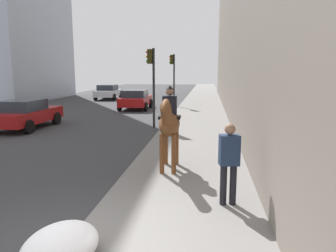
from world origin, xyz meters
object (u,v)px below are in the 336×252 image
at_px(car_near_lane, 108,92).
at_px(traffic_light_far_curb, 173,72).
at_px(car_far_lane, 25,114).
at_px(traffic_light_near_curb, 152,75).
at_px(pedestrian_greeting, 229,159).
at_px(car_mid_lane, 136,99).
at_px(mounted_horse_near, 169,123).

bearing_deg(car_near_lane, traffic_light_far_curb, -130.53).
height_order(car_far_lane, traffic_light_near_curb, traffic_light_near_curb).
distance_m(pedestrian_greeting, car_near_lane, 26.51).
distance_m(car_near_lane, car_far_lane, 16.13).
distance_m(car_mid_lane, traffic_light_near_curb, 8.06).
xyz_separation_m(pedestrian_greeting, car_near_lane, (24.46, 10.23, -0.35)).
relative_size(car_near_lane, car_far_lane, 0.92).
xyz_separation_m(mounted_horse_near, car_near_lane, (22.23, 8.74, -0.69)).
distance_m(pedestrian_greeting, car_mid_lane, 17.75).
relative_size(traffic_light_near_curb, traffic_light_far_curb, 0.97).
relative_size(pedestrian_greeting, car_mid_lane, 0.44).
height_order(pedestrian_greeting, car_near_lane, pedestrian_greeting).
bearing_deg(traffic_light_near_curb, car_near_lane, 24.94).
bearing_deg(traffic_light_far_curb, car_near_lane, 49.56).
distance_m(pedestrian_greeting, traffic_light_near_curb, 10.02).
bearing_deg(car_far_lane, traffic_light_near_curb, -79.31).
relative_size(car_far_lane, traffic_light_near_curb, 1.08).
xyz_separation_m(car_near_lane, car_far_lane, (-16.10, -0.84, -0.00)).
height_order(mounted_horse_near, traffic_light_far_curb, traffic_light_far_curb).
height_order(pedestrian_greeting, traffic_light_near_curb, traffic_light_near_curb).
height_order(pedestrian_greeting, car_mid_lane, pedestrian_greeting).
bearing_deg(mounted_horse_near, car_mid_lane, -164.74).
height_order(car_near_lane, traffic_light_far_curb, traffic_light_far_curb).
height_order(car_far_lane, traffic_light_far_curb, traffic_light_far_curb).
bearing_deg(car_mid_lane, traffic_light_near_curb, -162.41).
distance_m(pedestrian_greeting, traffic_light_far_curb, 18.77).
distance_m(mounted_horse_near, pedestrian_greeting, 2.70).
xyz_separation_m(mounted_horse_near, pedestrian_greeting, (-2.23, -1.49, -0.34)).
xyz_separation_m(car_near_lane, traffic_light_near_curb, (-15.09, -7.02, 1.88)).
relative_size(car_far_lane, traffic_light_far_curb, 1.05).
bearing_deg(pedestrian_greeting, traffic_light_far_curb, 0.50).
distance_m(car_mid_lane, car_far_lane, 9.18).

